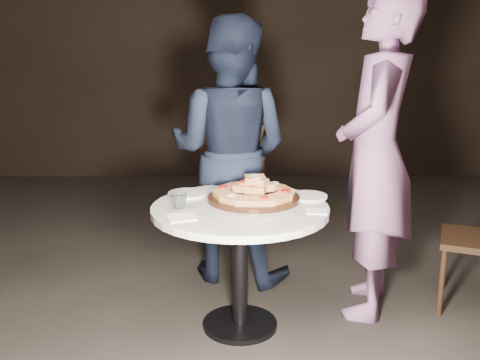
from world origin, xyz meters
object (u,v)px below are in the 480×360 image
Objects in this scene: table at (240,229)px; diner_navy at (229,152)px; focaccia_pile at (254,190)px; serving_board at (254,198)px; chair_far at (232,178)px; diner_teal at (376,155)px; water_glass at (179,201)px.

diner_navy is (-0.07, 0.72, 0.29)m from table.
serving_board is at bearing 178.52° from focaccia_pile.
serving_board is (0.08, 0.11, 0.14)m from table.
chair_far reaches higher than serving_board.
diner_teal is (0.84, -0.49, 0.08)m from diner_navy.
focaccia_pile is 0.24× the size of diner_teal.
chair_far is 0.56m from diner_navy.
table is 2.31× the size of focaccia_pile.
focaccia_pile is (0.08, 0.11, 0.19)m from table.
focaccia_pile reaches higher than serving_board.
serving_board is 1.10m from chair_far.
diner_teal is at bearing 9.85° from focaccia_pile.
serving_board is 0.43m from water_glass.
diner_navy is at bearing 85.55° from chair_far.
diner_teal is at bearing 167.98° from diner_navy.
chair_far is (-0.14, 1.08, -0.20)m from focaccia_pile.
focaccia_pile is 0.72m from diner_teal.
diner_teal is at bearing 127.21° from chair_far.
water_glass is 1.28m from chair_far.
chair_far is (-0.14, 1.08, -0.15)m from serving_board.
table is 2.09× the size of serving_board.
diner_navy is (-0.14, 0.61, 0.14)m from serving_board.
diner_navy is 0.92× the size of diner_teal.
diner_navy reaches higher than serving_board.
focaccia_pile is 0.63m from diner_navy.
focaccia_pile is 5.45× the size of water_glass.
focaccia_pile is at bearing -63.84° from diner_teal.
table is 1.07× the size of chair_far.
serving_board is 0.51× the size of chair_far.
water_glass is (-0.39, -0.16, 0.03)m from serving_board.
water_glass is 1.14m from diner_teal.
table is 0.37m from water_glass.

